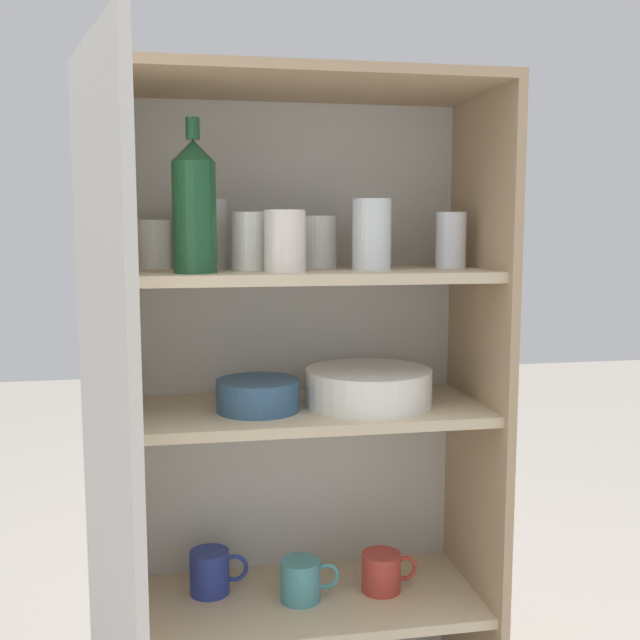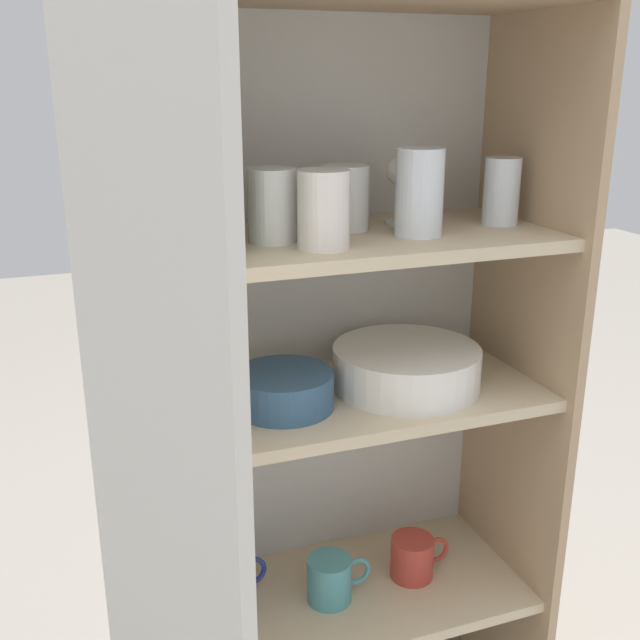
% 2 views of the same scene
% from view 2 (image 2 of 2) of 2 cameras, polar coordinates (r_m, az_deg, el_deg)
% --- Properties ---
extents(cupboard_back_panel, '(0.76, 0.02, 1.30)m').
position_cam_2_polar(cupboard_back_panel, '(1.41, -1.75, -4.85)').
color(cupboard_back_panel, silver).
rests_on(cupboard_back_panel, ground_plane).
extents(cupboard_side_left, '(0.02, 0.34, 1.30)m').
position_cam_2_polar(cupboard_side_left, '(1.20, -16.42, -9.86)').
color(cupboard_side_left, tan).
rests_on(cupboard_side_left, ground_plane).
extents(cupboard_side_right, '(0.02, 0.34, 1.30)m').
position_cam_2_polar(cupboard_side_right, '(1.43, 14.68, -5.10)').
color(cupboard_side_right, tan).
rests_on(cupboard_side_right, ground_plane).
extents(shelf_board_lower, '(0.72, 0.31, 0.02)m').
position_cam_2_polar(shelf_board_lower, '(1.47, 0.55, -20.55)').
color(shelf_board_lower, beige).
extents(shelf_board_middle, '(0.72, 0.31, 0.02)m').
position_cam_2_polar(shelf_board_middle, '(1.26, 0.60, -6.21)').
color(shelf_board_middle, beige).
extents(shelf_board_upper, '(0.72, 0.31, 0.02)m').
position_cam_2_polar(shelf_board_upper, '(1.17, 0.64, 5.91)').
color(shelf_board_upper, beige).
extents(cupboard_door, '(0.12, 0.37, 1.30)m').
position_cam_2_polar(cupboard_door, '(0.91, -11.73, -19.62)').
color(cupboard_door, silver).
rests_on(cupboard_door, ground_plane).
extents(tumbler_glass_0, '(0.08, 0.08, 0.11)m').
position_cam_2_polar(tumbler_glass_0, '(1.08, 0.28, 8.42)').
color(tumbler_glass_0, silver).
rests_on(tumbler_glass_0, shelf_board_upper).
extents(tumbler_glass_1, '(0.08, 0.08, 0.10)m').
position_cam_2_polar(tumbler_glass_1, '(1.22, 1.86, 9.30)').
color(tumbler_glass_1, white).
rests_on(tumbler_glass_1, shelf_board_upper).
extents(tumbler_glass_2, '(0.06, 0.06, 0.11)m').
position_cam_2_polar(tumbler_glass_2, '(1.30, 13.66, 9.51)').
color(tumbler_glass_2, white).
rests_on(tumbler_glass_2, shelf_board_upper).
extents(tumbler_glass_3, '(0.07, 0.07, 0.11)m').
position_cam_2_polar(tumbler_glass_3, '(1.12, -3.67, 8.71)').
color(tumbler_glass_3, white).
rests_on(tumbler_glass_3, shelf_board_upper).
extents(tumbler_glass_4, '(0.08, 0.08, 0.13)m').
position_cam_2_polar(tumbler_glass_4, '(1.18, -8.40, 9.61)').
color(tumbler_glass_4, white).
rests_on(tumbler_glass_4, shelf_board_upper).
extents(tumbler_glass_5, '(0.07, 0.07, 0.13)m').
position_cam_2_polar(tumbler_glass_5, '(1.18, 7.58, 9.63)').
color(tumbler_glass_5, white).
rests_on(tumbler_glass_5, shelf_board_upper).
extents(tumbler_glass_6, '(0.07, 0.07, 0.10)m').
position_cam_2_polar(tumbler_glass_6, '(1.18, -13.63, 8.34)').
color(tumbler_glass_6, white).
rests_on(tumbler_glass_6, shelf_board_upper).
extents(wine_glass_0, '(0.07, 0.07, 0.12)m').
position_cam_2_polar(wine_glass_0, '(1.27, 6.56, 10.85)').
color(wine_glass_0, white).
rests_on(wine_glass_0, shelf_board_upper).
extents(wine_bottle, '(0.08, 0.08, 0.27)m').
position_cam_2_polar(wine_bottle, '(1.03, -8.37, 11.27)').
color(wine_bottle, '#194728').
rests_on(wine_bottle, shelf_board_upper).
extents(plate_stack_white, '(0.25, 0.25, 0.07)m').
position_cam_2_polar(plate_stack_white, '(1.28, 6.58, -3.59)').
color(plate_stack_white, white).
rests_on(plate_stack_white, shelf_board_middle).
extents(mixing_bowl_large, '(0.16, 0.16, 0.06)m').
position_cam_2_polar(mixing_bowl_large, '(1.20, -2.79, -5.21)').
color(mixing_bowl_large, '#33567A').
rests_on(mixing_bowl_large, shelf_board_middle).
extents(coffee_mug_primary, '(0.12, 0.08, 0.09)m').
position_cam_2_polar(coffee_mug_primary, '(1.43, -7.25, -18.97)').
color(coffee_mug_primary, '#283893').
rests_on(coffee_mug_primary, shelf_board_lower).
extents(coffee_mug_extra_1, '(0.12, 0.08, 0.08)m').
position_cam_2_polar(coffee_mug_extra_1, '(1.49, 7.11, -17.48)').
color(coffee_mug_extra_1, '#BC3D33').
rests_on(coffee_mug_extra_1, shelf_board_lower).
extents(coffee_mug_extra_2, '(0.12, 0.08, 0.08)m').
position_cam_2_polar(coffee_mug_extra_2, '(1.43, 0.91, -19.12)').
color(coffee_mug_extra_2, teal).
rests_on(coffee_mug_extra_2, shelf_board_lower).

